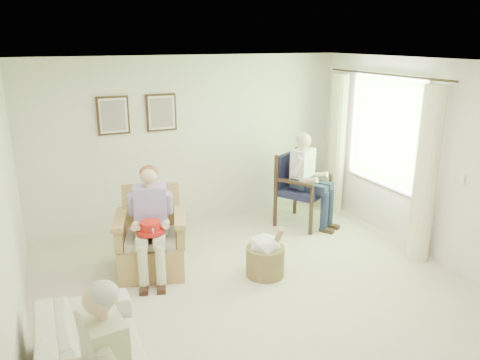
{
  "coord_description": "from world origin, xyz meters",
  "views": [
    {
      "loc": [
        -2.15,
        -4.09,
        2.83
      ],
      "look_at": [
        0.2,
        1.29,
        1.05
      ],
      "focal_mm": 35.0,
      "sensor_mm": 36.0,
      "label": 1
    }
  ],
  "objects_px": {
    "person_wicker": "(152,215)",
    "hatbox": "(266,255)",
    "wicker_armchair": "(151,245)",
    "person_dark": "(307,173)",
    "red_hat": "(150,228)",
    "wood_armchair": "(300,185)"
  },
  "relations": [
    {
      "from": "person_dark",
      "to": "red_hat",
      "type": "height_order",
      "value": "person_dark"
    },
    {
      "from": "wood_armchair",
      "to": "person_wicker",
      "type": "bearing_deg",
      "value": 165.71
    },
    {
      "from": "wood_armchair",
      "to": "person_dark",
      "type": "relative_size",
      "value": 0.77
    },
    {
      "from": "wicker_armchair",
      "to": "person_wicker",
      "type": "height_order",
      "value": "person_wicker"
    },
    {
      "from": "wood_armchair",
      "to": "person_dark",
      "type": "height_order",
      "value": "person_dark"
    },
    {
      "from": "person_dark",
      "to": "person_wicker",
      "type": "bearing_deg",
      "value": 161.93
    },
    {
      "from": "wicker_armchair",
      "to": "wood_armchair",
      "type": "height_order",
      "value": "wood_armchair"
    },
    {
      "from": "person_wicker",
      "to": "person_dark",
      "type": "bearing_deg",
      "value": 29.59
    },
    {
      "from": "wicker_armchair",
      "to": "hatbox",
      "type": "distance_m",
      "value": 1.44
    },
    {
      "from": "wood_armchair",
      "to": "person_dark",
      "type": "bearing_deg",
      "value": -122.03
    },
    {
      "from": "wood_armchair",
      "to": "hatbox",
      "type": "height_order",
      "value": "wood_armchair"
    },
    {
      "from": "red_hat",
      "to": "wood_armchair",
      "type": "bearing_deg",
      "value": 21.11
    },
    {
      "from": "wicker_armchair",
      "to": "wood_armchair",
      "type": "xyz_separation_m",
      "value": [
        2.56,
        0.68,
        0.27
      ]
    },
    {
      "from": "person_wicker",
      "to": "hatbox",
      "type": "relative_size",
      "value": 1.93
    },
    {
      "from": "wood_armchair",
      "to": "red_hat",
      "type": "xyz_separation_m",
      "value": [
        -2.63,
        -1.01,
        0.1
      ]
    },
    {
      "from": "wicker_armchair",
      "to": "hatbox",
      "type": "relative_size",
      "value": 1.49
    },
    {
      "from": "person_dark",
      "to": "wood_armchair",
      "type": "bearing_deg",
      "value": 57.97
    },
    {
      "from": "hatbox",
      "to": "person_dark",
      "type": "bearing_deg",
      "value": 42.76
    },
    {
      "from": "person_wicker",
      "to": "person_dark",
      "type": "height_order",
      "value": "person_dark"
    },
    {
      "from": "wood_armchair",
      "to": "hatbox",
      "type": "xyz_separation_m",
      "value": [
        -1.3,
        -1.38,
        -0.33
      ]
    },
    {
      "from": "person_dark",
      "to": "wicker_armchair",
      "type": "bearing_deg",
      "value": 158.95
    },
    {
      "from": "wicker_armchair",
      "to": "red_hat",
      "type": "xyz_separation_m",
      "value": [
        -0.07,
        -0.33,
        0.37
      ]
    }
  ]
}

